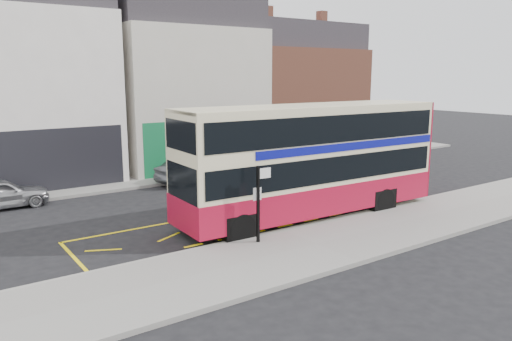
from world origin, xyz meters
TOP-DOWN VIEW (x-y plane):
  - ground at (0.00, 0.00)m, footprint 120.00×120.00m
  - pavement at (0.00, -2.30)m, footprint 40.00×4.00m
  - kerb at (0.00, -0.38)m, footprint 40.00×0.15m
  - far_pavement at (0.00, 11.00)m, footprint 50.00×3.00m
  - road_markings at (0.00, 1.60)m, footprint 14.00×3.40m
  - terrace_left at (-5.50, 14.99)m, footprint 8.00×8.01m
  - terrace_green_shop at (3.50, 14.99)m, footprint 9.00×8.01m
  - terrace_right at (12.50, 14.99)m, footprint 9.00×8.01m
  - double_decker_bus at (2.37, 0.68)m, footprint 11.59×3.02m
  - bus_stop_post at (-1.44, -1.02)m, footprint 0.65×0.14m
  - car_silver at (-7.95, 9.36)m, footprint 3.93×1.60m
  - car_grey at (1.48, 9.34)m, footprint 4.33×2.13m
  - car_white at (8.24, 8.89)m, footprint 5.27×3.34m
  - street_tree_right at (9.04, 12.25)m, footprint 2.14×2.14m

SIDE VIEW (x-z plane):
  - ground at x=0.00m, z-range 0.00..0.00m
  - road_markings at x=0.00m, z-range 0.00..0.01m
  - pavement at x=0.00m, z-range 0.00..0.15m
  - kerb at x=0.00m, z-range 0.00..0.15m
  - far_pavement at x=0.00m, z-range 0.00..0.15m
  - car_silver at x=-7.95m, z-range 0.00..1.34m
  - car_grey at x=1.48m, z-range 0.00..1.37m
  - car_white at x=8.24m, z-range 0.00..1.42m
  - bus_stop_post at x=-1.44m, z-range 0.44..3.08m
  - double_decker_bus at x=2.37m, z-range 0.12..4.72m
  - street_tree_right at x=9.04m, z-range 0.83..5.45m
  - terrace_right at x=12.50m, z-range -0.58..9.72m
  - terrace_green_shop at x=3.50m, z-range -0.58..10.72m
  - terrace_left at x=-5.50m, z-range -0.58..11.22m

